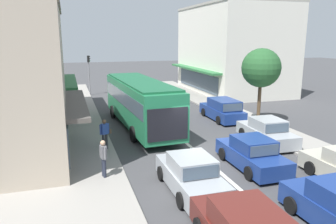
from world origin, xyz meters
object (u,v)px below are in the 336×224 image
(parked_sedan_kerb_second, at_px, (267,132))
(traffic_light_downstreet, at_px, (89,68))
(sedan_queue_gap_filler, at_px, (252,154))
(pedestrian_browsing_midblock, at_px, (103,156))
(city_bus, at_px, (140,100))
(sedan_adjacent_lane_trail, at_px, (191,175))
(pedestrian_with_handbag_near, at_px, (105,132))
(parked_wagon_kerb_third, at_px, (222,110))
(street_tree_right, at_px, (261,68))

(parked_sedan_kerb_second, xyz_separation_m, traffic_light_downstreet, (-8.63, 19.76, 2.19))
(sedan_queue_gap_filler, height_order, pedestrian_browsing_midblock, pedestrian_browsing_midblock)
(sedan_queue_gap_filler, relative_size, pedestrian_browsing_midblock, 2.58)
(city_bus, relative_size, sedan_adjacent_lane_trail, 2.60)
(traffic_light_downstreet, bearing_deg, pedestrian_with_handbag_near, -91.47)
(city_bus, distance_m, sedan_adjacent_lane_trail, 9.98)
(parked_wagon_kerb_third, height_order, street_tree_right, street_tree_right)
(sedan_queue_gap_filler, xyz_separation_m, pedestrian_browsing_midblock, (-6.80, 0.64, 0.40))
(pedestrian_with_handbag_near, bearing_deg, street_tree_right, 13.86)
(city_bus, distance_m, pedestrian_with_handbag_near, 5.17)
(sedan_queue_gap_filler, bearing_deg, city_bus, 112.24)
(parked_sedan_kerb_second, xyz_separation_m, parked_wagon_kerb_third, (0.06, 5.84, 0.08))
(parked_sedan_kerb_second, height_order, street_tree_right, street_tree_right)
(parked_wagon_kerb_third, bearing_deg, pedestrian_with_handbag_near, -153.50)
(city_bus, bearing_deg, parked_sedan_kerb_second, -41.33)
(sedan_queue_gap_filler, bearing_deg, parked_wagon_kerb_third, 72.18)
(sedan_queue_gap_filler, distance_m, pedestrian_with_handbag_near, 7.64)
(pedestrian_with_handbag_near, bearing_deg, sedan_adjacent_lane_trail, -64.28)
(parked_sedan_kerb_second, distance_m, traffic_light_downstreet, 21.67)
(sedan_adjacent_lane_trail, xyz_separation_m, street_tree_right, (8.33, 8.40, 3.29))
(street_tree_right, distance_m, pedestrian_browsing_midblock, 13.47)
(pedestrian_with_handbag_near, bearing_deg, traffic_light_downstreet, 88.53)
(city_bus, height_order, parked_wagon_kerb_third, city_bus)
(sedan_adjacent_lane_trail, height_order, parked_sedan_kerb_second, same)
(city_bus, distance_m, parked_sedan_kerb_second, 8.41)
(street_tree_right, bearing_deg, city_bus, 169.63)
(sedan_queue_gap_filler, xyz_separation_m, traffic_light_downstreet, (-5.86, 22.76, 2.19))
(sedan_queue_gap_filler, height_order, street_tree_right, street_tree_right)
(city_bus, bearing_deg, traffic_light_downstreet, 99.49)
(sedan_adjacent_lane_trail, relative_size, pedestrian_browsing_midblock, 2.59)
(pedestrian_with_handbag_near, bearing_deg, parked_wagon_kerb_third, 26.50)
(traffic_light_downstreet, bearing_deg, street_tree_right, -56.10)
(street_tree_right, distance_m, pedestrian_with_handbag_near, 11.76)
(parked_wagon_kerb_third, distance_m, pedestrian_browsing_midblock, 12.65)
(sedan_adjacent_lane_trail, relative_size, street_tree_right, 0.79)
(sedan_queue_gap_filler, xyz_separation_m, parked_wagon_kerb_third, (2.84, 8.84, 0.08))
(street_tree_right, bearing_deg, parked_sedan_kerb_second, -116.10)
(city_bus, bearing_deg, parked_wagon_kerb_third, 3.09)
(traffic_light_downstreet, bearing_deg, city_bus, -80.51)
(parked_sedan_kerb_second, xyz_separation_m, pedestrian_browsing_midblock, (-9.57, -2.36, 0.40))
(sedan_queue_gap_filler, height_order, parked_sedan_kerb_second, same)
(sedan_adjacent_lane_trail, bearing_deg, pedestrian_with_handbag_near, 115.72)
(traffic_light_downstreet, distance_m, pedestrian_with_handbag_near, 18.58)
(city_bus, distance_m, sedan_queue_gap_filler, 9.26)
(city_bus, relative_size, traffic_light_downstreet, 2.61)
(parked_sedan_kerb_second, distance_m, parked_wagon_kerb_third, 5.84)
(sedan_adjacent_lane_trail, xyz_separation_m, traffic_light_downstreet, (-2.26, 24.16, 2.19))
(sedan_queue_gap_filler, bearing_deg, traffic_light_downstreet, 104.43)
(parked_sedan_kerb_second, bearing_deg, street_tree_right, 63.90)
(city_bus, relative_size, pedestrian_browsing_midblock, 6.73)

